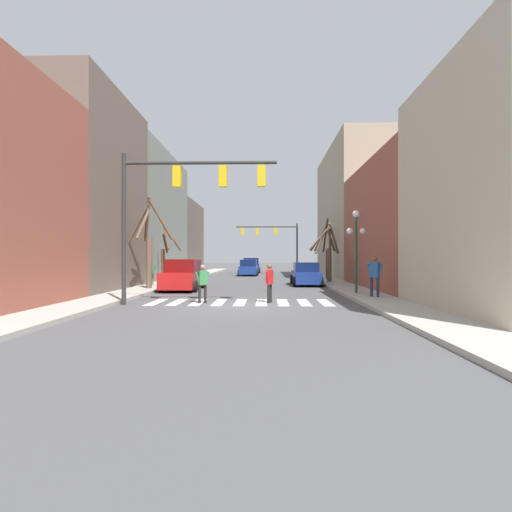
{
  "coord_description": "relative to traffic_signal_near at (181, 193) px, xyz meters",
  "views": [
    {
      "loc": [
        1.1,
        -15.57,
        1.94
      ],
      "look_at": [
        0.06,
        25.03,
        2.03
      ],
      "focal_mm": 28.0,
      "sensor_mm": 36.0,
      "label": 1
    }
  ],
  "objects": [
    {
      "name": "building_row_left",
      "position": [
        -7.57,
        13.88,
        0.38
      ],
      "size": [
        6.0,
        41.33,
        11.06
      ],
      "color": "#934C3D",
      "rests_on": "ground_plane"
    },
    {
      "name": "traffic_signal_near",
      "position": [
        0.0,
        0.0,
        0.0
      ],
      "size": [
        6.28,
        0.28,
        6.13
      ],
      "color": "#2D2D2D",
      "rests_on": "ground_plane"
    },
    {
      "name": "sidewalk_right",
      "position": [
        8.26,
        -0.4,
        -4.45
      ],
      "size": [
        2.01,
        90.0,
        0.15
      ],
      "color": "#ADA89E",
      "rests_on": "ground_plane"
    },
    {
      "name": "street_tree_right_mid",
      "position": [
        8.05,
        13.16,
        -2.44
      ],
      "size": [
        2.38,
        1.69,
        4.27
      ],
      "color": "brown",
      "rests_on": "sidewalk_right"
    },
    {
      "name": "building_row_right",
      "position": [
        12.26,
        13.2,
        0.51
      ],
      "size": [
        6.0,
        35.74,
        11.98
      ],
      "color": "#BCB299",
      "rests_on": "ground_plane"
    },
    {
      "name": "pedestrian_near_right_corner",
      "position": [
        -3.87,
        9.07,
        -3.46
      ],
      "size": [
        0.65,
        0.32,
        1.55
      ],
      "rotation": [
        0.0,
        0.0,
        3.5
      ],
      "color": "#7A705B",
      "rests_on": "sidewalk_left"
    },
    {
      "name": "pedestrian_on_left_sidewalk",
      "position": [
        3.59,
        0.85,
        -3.55
      ],
      "size": [
        0.33,
        0.7,
        1.65
      ],
      "rotation": [
        0.0,
        0.0,
        4.39
      ],
      "color": "black",
      "rests_on": "ground_plane"
    },
    {
      "name": "car_parked_right_far",
      "position": [
        1.59,
        25.69,
        -3.76
      ],
      "size": [
        2.04,
        4.88,
        1.65
      ],
      "rotation": [
        0.0,
        0.0,
        -1.57
      ],
      "color": "navy",
      "rests_on": "ground_plane"
    },
    {
      "name": "street_tree_right_near",
      "position": [
        -3.37,
        6.75,
        -1.78
      ],
      "size": [
        2.66,
        2.1,
        5.29
      ],
      "color": "brown",
      "rests_on": "sidewalk_left"
    },
    {
      "name": "street_lamp_right_corner",
      "position": [
        7.93,
        3.99,
        -1.46
      ],
      "size": [
        0.95,
        0.36,
        4.11
      ],
      "color": "#1E4C2D",
      "rests_on": "sidewalk_right"
    },
    {
      "name": "pedestrian_on_right_sidewalk",
      "position": [
        0.78,
        0.65,
        -3.58
      ],
      "size": [
        0.59,
        0.5,
        1.61
      ],
      "rotation": [
        0.0,
        0.0,
        0.67
      ],
      "color": "black",
      "rests_on": "ground_plane"
    },
    {
      "name": "car_parked_left_near",
      "position": [
        6.15,
        11.34,
        -3.79
      ],
      "size": [
        1.95,
        4.35,
        1.57
      ],
      "rotation": [
        0.0,
        0.0,
        1.57
      ],
      "color": "navy",
      "rests_on": "ground_plane"
    },
    {
      "name": "sidewalk_left",
      "position": [
        -3.56,
        -0.4,
        -4.45
      ],
      "size": [
        2.01,
        90.0,
        0.15
      ],
      "color": "#ADA89E",
      "rests_on": "ground_plane"
    },
    {
      "name": "crosswalk_stripes",
      "position": [
        2.35,
        0.97,
        -4.53
      ],
      "size": [
        7.65,
        2.6,
        0.01
      ],
      "color": "white",
      "rests_on": "ground_plane"
    },
    {
      "name": "traffic_signal_far",
      "position": [
        4.31,
        30.0,
        -0.2
      ],
      "size": [
        7.1,
        0.28,
        5.81
      ],
      "color": "#2D2D2D",
      "rests_on": "ground_plane"
    },
    {
      "name": "car_driving_toward_lane",
      "position": [
        -1.39,
        7.18,
        -3.69
      ],
      "size": [
        2.1,
        4.73,
        1.8
      ],
      "rotation": [
        0.0,
        0.0,
        1.57
      ],
      "color": "red",
      "rests_on": "ground_plane"
    },
    {
      "name": "car_parked_right_mid",
      "position": [
        1.65,
        32.29,
        -3.69
      ],
      "size": [
        2.17,
        4.22,
        1.81
      ],
      "rotation": [
        0.0,
        0.0,
        -1.57
      ],
      "color": "navy",
      "rests_on": "ground_plane"
    },
    {
      "name": "pedestrian_waiting_at_curb",
      "position": [
        8.31,
        2.01,
        -3.3
      ],
      "size": [
        0.64,
        0.6,
        1.82
      ],
      "rotation": [
        0.0,
        0.0,
        2.4
      ],
      "color": "#282D47",
      "rests_on": "sidewalk_right"
    },
    {
      "name": "street_tree_right_far",
      "position": [
        -3.68,
        11.93,
        -2.37
      ],
      "size": [
        1.41,
        1.6,
        4.44
      ],
      "color": "brown",
      "rests_on": "sidewalk_left"
    },
    {
      "name": "street_tree_left_near",
      "position": [
        8.35,
        16.96,
        -2.08
      ],
      "size": [
        2.12,
        2.79,
        4.98
      ],
      "color": "#473828",
      "rests_on": "sidewalk_right"
    },
    {
      "name": "ground_plane",
      "position": [
        2.35,
        -0.4,
        -4.53
      ],
      "size": [
        240.0,
        240.0,
        0.0
      ],
      "primitive_type": "plane",
      "color": "#4C4C4F"
    }
  ]
}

